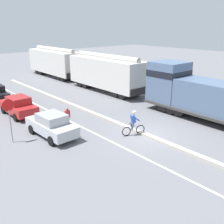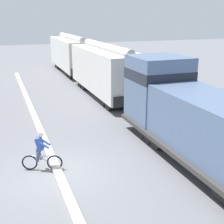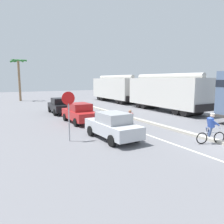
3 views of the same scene
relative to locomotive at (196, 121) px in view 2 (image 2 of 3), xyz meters
The scene contains 6 objects.
ground_plane 6.37m from the locomotive, behind, with size 120.00×120.00×0.00m, color slate.
median_curb 9.23m from the locomotive, 132.01° to the left, with size 0.36×36.00×0.16m, color #B2AD9E.
locomotive is the anchor object (origin of this frame).
hopper_car_lead 12.16m from the locomotive, 90.00° to the left, with size 2.90×10.60×4.18m.
hopper_car_middle 23.76m from the locomotive, 90.00° to the left, with size 2.90×10.60×4.18m.
cyclist 6.81m from the locomotive, 169.04° to the left, with size 1.63×0.70×1.71m.
Camera 2 is at (-1.87, -11.57, 6.24)m, focal length 50.00 mm.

